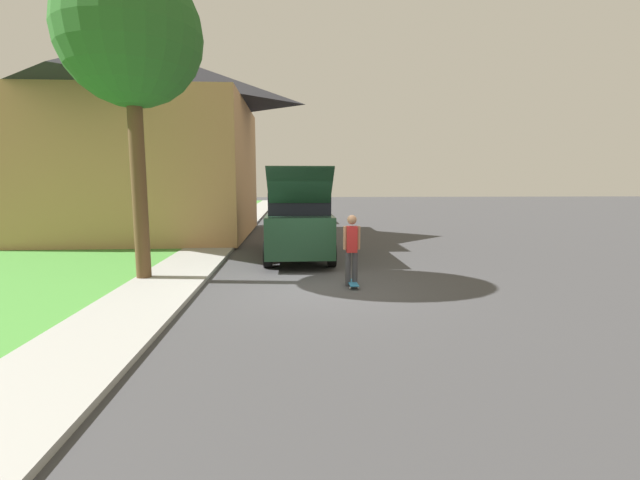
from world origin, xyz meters
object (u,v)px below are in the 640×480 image
at_px(skateboarder, 352,247).
at_px(suv_parked, 299,222).
at_px(skateboard, 353,283).
at_px(car_down_street, 302,212).
at_px(lawn_tree_near, 131,37).

bearing_deg(skateboarder, suv_parked, 106.98).
bearing_deg(skateboarder, skateboard, -76.31).
distance_m(suv_parked, car_down_street, 12.38).
xyz_separation_m(car_down_street, skateboarder, (0.89, -16.32, 0.30)).
distance_m(suv_parked, skateboarder, 4.14).
relative_size(suv_parked, car_down_street, 1.35).
relative_size(car_down_street, skateboarder, 2.56).
relative_size(suv_parked, skateboard, 7.63).
relative_size(skateboarder, skateboard, 2.22).
height_order(suv_parked, skateboard, suv_parked).
distance_m(skateboarder, skateboard, 0.87).
height_order(lawn_tree_near, skateboard, lawn_tree_near).
xyz_separation_m(skateboarder, skateboard, (0.02, -0.08, -0.87)).
bearing_deg(car_down_street, lawn_tree_near, -105.41).
distance_m(car_down_street, skateboarder, 16.35).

